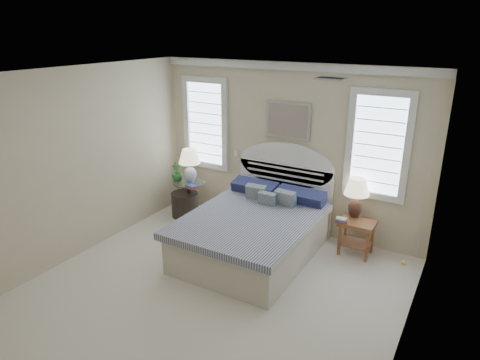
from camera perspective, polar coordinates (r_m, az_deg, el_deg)
name	(u,v)px	position (r m, az deg, el deg)	size (l,w,h in m)	color
floor	(200,303)	(5.47, -5.40, -15.96)	(4.50, 5.00, 0.01)	beige
ceiling	(191,78)	(4.48, -6.53, 13.42)	(4.50, 5.00, 0.01)	white
wall_back	(288,149)	(6.88, 6.36, 4.13)	(4.50, 0.02, 2.70)	beige
wall_left	(62,169)	(6.33, -22.68, 1.33)	(0.02, 5.00, 2.70)	beige
wall_right	(407,250)	(4.04, 21.33, -8.73)	(0.02, 5.00, 2.70)	beige
crown_molding	(290,66)	(6.61, 6.65, 14.88)	(4.50, 0.08, 0.12)	silver
hvac_vent	(331,79)	(4.64, 12.07, 13.09)	(0.30, 0.20, 0.02)	#B2B2B2
switch_plate	(236,153)	(7.33, -0.54, 3.62)	(0.08, 0.01, 0.12)	silver
window_left	(206,123)	(7.54, -4.54, 7.52)	(0.90, 0.06, 1.60)	#C9E3FF
window_right	(378,146)	(6.38, 17.95, 4.39)	(0.90, 0.06, 1.60)	#C9E3FF
painting	(288,120)	(6.73, 6.37, 7.91)	(0.74, 0.04, 0.58)	silver
closet_door	(423,216)	(5.19, 23.19, -4.44)	(0.02, 1.80, 2.40)	white
bed	(256,229)	(6.34, 2.15, -6.49)	(1.72, 2.28, 1.47)	beige
side_table_left	(190,195)	(7.61, -6.74, -2.00)	(0.56, 0.56, 0.63)	black
nightstand_right	(357,230)	(6.51, 15.31, -6.48)	(0.50, 0.40, 0.53)	brown
floor_pot	(185,204)	(7.66, -7.35, -3.25)	(0.47, 0.47, 0.43)	black
lamp_left	(190,162)	(7.40, -6.73, 2.39)	(0.45, 0.45, 0.60)	white
lamp_right	(357,193)	(6.46, 15.28, -1.71)	(0.49, 0.49, 0.60)	black
potted_plant	(177,172)	(7.55, -8.43, 1.08)	(0.19, 0.19, 0.33)	#326528
books_left	(192,187)	(7.23, -6.46, -0.89)	(0.22, 0.18, 0.05)	#A32831
books_right	(341,220)	(6.35, 13.35, -5.23)	(0.18, 0.14, 0.07)	#A32831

